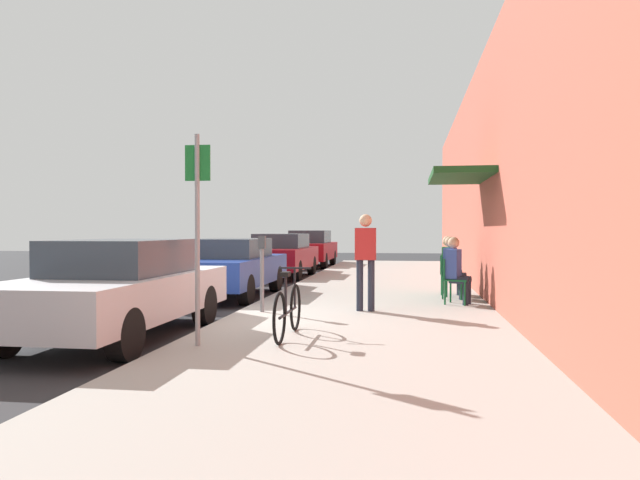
{
  "coord_description": "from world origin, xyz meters",
  "views": [
    {
      "loc": [
        2.96,
        -9.36,
        1.55
      ],
      "look_at": [
        0.59,
        6.56,
        1.27
      ],
      "focal_mm": 33.26,
      "sensor_mm": 36.0,
      "label": 1
    }
  ],
  "objects_px": {
    "street_sign": "(197,222)",
    "cafe_chair_1": "(450,274)",
    "cafe_chair_0": "(453,278)",
    "seated_patron_0": "(457,268)",
    "parked_car_1": "(229,266)",
    "parked_car_2": "(281,255)",
    "seated_patron_1": "(453,265)",
    "bicycle_0": "(288,310)",
    "seated_patron_2": "(450,263)",
    "parking_meter": "(262,268)",
    "parked_car_3": "(310,248)",
    "pedestrian_standing": "(366,254)",
    "cafe_chair_2": "(447,272)",
    "parked_car_0": "(119,288)"
  },
  "relations": [
    {
      "from": "cafe_chair_2",
      "to": "parked_car_0",
      "type": "bearing_deg",
      "value": -132.27
    },
    {
      "from": "seated_patron_0",
      "to": "cafe_chair_1",
      "type": "relative_size",
      "value": 1.48
    },
    {
      "from": "seated_patron_0",
      "to": "cafe_chair_1",
      "type": "distance_m",
      "value": 0.95
    },
    {
      "from": "parked_car_0",
      "to": "parked_car_3",
      "type": "bearing_deg",
      "value": 90.0
    },
    {
      "from": "parked_car_0",
      "to": "cafe_chair_0",
      "type": "relative_size",
      "value": 5.06
    },
    {
      "from": "parking_meter",
      "to": "seated_patron_1",
      "type": "xyz_separation_m",
      "value": [
        3.44,
        2.49,
        -0.07
      ]
    },
    {
      "from": "parking_meter",
      "to": "street_sign",
      "type": "distance_m",
      "value": 3.14
    },
    {
      "from": "parked_car_1",
      "to": "seated_patron_2",
      "type": "distance_m",
      "value": 4.99
    },
    {
      "from": "parked_car_2",
      "to": "bicycle_0",
      "type": "height_order",
      "value": "parked_car_2"
    },
    {
      "from": "parking_meter",
      "to": "parked_car_1",
      "type": "bearing_deg",
      "value": 116.68
    },
    {
      "from": "seated_patron_2",
      "to": "bicycle_0",
      "type": "bearing_deg",
      "value": -113.99
    },
    {
      "from": "parking_meter",
      "to": "cafe_chair_1",
      "type": "distance_m",
      "value": 4.22
    },
    {
      "from": "seated_patron_2",
      "to": "parked_car_0",
      "type": "bearing_deg",
      "value": -132.66
    },
    {
      "from": "parked_car_3",
      "to": "pedestrian_standing",
      "type": "xyz_separation_m",
      "value": [
        3.33,
        -14.06,
        0.35
      ]
    },
    {
      "from": "parking_meter",
      "to": "seated_patron_1",
      "type": "distance_m",
      "value": 4.24
    },
    {
      "from": "parked_car_3",
      "to": "bicycle_0",
      "type": "height_order",
      "value": "parked_car_3"
    },
    {
      "from": "parked_car_0",
      "to": "seated_patron_0",
      "type": "xyz_separation_m",
      "value": [
        4.99,
        3.72,
        0.09
      ]
    },
    {
      "from": "parked_car_3",
      "to": "seated_patron_0",
      "type": "height_order",
      "value": "parked_car_3"
    },
    {
      "from": "street_sign",
      "to": "cafe_chair_1",
      "type": "distance_m",
      "value": 6.61
    },
    {
      "from": "parked_car_3",
      "to": "seated_patron_1",
      "type": "height_order",
      "value": "parked_car_3"
    },
    {
      "from": "seated_patron_0",
      "to": "seated_patron_2",
      "type": "relative_size",
      "value": 1.0
    },
    {
      "from": "parked_car_1",
      "to": "parked_car_2",
      "type": "bearing_deg",
      "value": 90.0
    },
    {
      "from": "parked_car_3",
      "to": "parking_meter",
      "type": "bearing_deg",
      "value": -83.86
    },
    {
      "from": "parked_car_0",
      "to": "parked_car_2",
      "type": "distance_m",
      "value": 10.81
    },
    {
      "from": "street_sign",
      "to": "cafe_chair_1",
      "type": "xyz_separation_m",
      "value": [
        3.43,
        5.55,
        -1.02
      ]
    },
    {
      "from": "cafe_chair_0",
      "to": "seated_patron_0",
      "type": "xyz_separation_m",
      "value": [
        0.06,
        -0.02,
        0.19
      ]
    },
    {
      "from": "parked_car_1",
      "to": "street_sign",
      "type": "xyz_separation_m",
      "value": [
        1.5,
        -6.13,
        0.93
      ]
    },
    {
      "from": "parking_meter",
      "to": "seated_patron_0",
      "type": "height_order",
      "value": "parking_meter"
    },
    {
      "from": "parked_car_1",
      "to": "cafe_chair_2",
      "type": "height_order",
      "value": "parked_car_1"
    },
    {
      "from": "cafe_chair_1",
      "to": "parked_car_0",
      "type": "bearing_deg",
      "value": -136.7
    },
    {
      "from": "seated_patron_1",
      "to": "bicycle_0",
      "type": "bearing_deg",
      "value": -117.36
    },
    {
      "from": "parked_car_1",
      "to": "seated_patron_2",
      "type": "height_order",
      "value": "seated_patron_2"
    },
    {
      "from": "parking_meter",
      "to": "seated_patron_2",
      "type": "relative_size",
      "value": 1.02
    },
    {
      "from": "seated_patron_0",
      "to": "cafe_chair_2",
      "type": "height_order",
      "value": "seated_patron_0"
    },
    {
      "from": "street_sign",
      "to": "cafe_chair_1",
      "type": "relative_size",
      "value": 2.99
    },
    {
      "from": "cafe_chair_0",
      "to": "pedestrian_standing",
      "type": "xyz_separation_m",
      "value": [
        -1.6,
        -1.25,
        0.5
      ]
    },
    {
      "from": "seated_patron_1",
      "to": "parked_car_0",
      "type": "bearing_deg",
      "value": -137.13
    },
    {
      "from": "street_sign",
      "to": "seated_patron_2",
      "type": "bearing_deg",
      "value": 61.13
    },
    {
      "from": "street_sign",
      "to": "seated_patron_1",
      "type": "relative_size",
      "value": 2.02
    },
    {
      "from": "parked_car_0",
      "to": "seated_patron_1",
      "type": "xyz_separation_m",
      "value": [
        4.99,
        4.63,
        0.09
      ]
    },
    {
      "from": "parking_meter",
      "to": "seated_patron_2",
      "type": "distance_m",
      "value": 4.75
    },
    {
      "from": "parked_car_2",
      "to": "cafe_chair_0",
      "type": "bearing_deg",
      "value": -55.13
    },
    {
      "from": "cafe_chair_0",
      "to": "seated_patron_2",
      "type": "xyz_separation_m",
      "value": [
        0.06,
        1.67,
        0.19
      ]
    },
    {
      "from": "street_sign",
      "to": "parked_car_2",
      "type": "bearing_deg",
      "value": 97.29
    },
    {
      "from": "cafe_chair_0",
      "to": "seated_patron_0",
      "type": "height_order",
      "value": "seated_patron_0"
    },
    {
      "from": "parked_car_1",
      "to": "seated_patron_2",
      "type": "xyz_separation_m",
      "value": [
        4.99,
        0.19,
        0.11
      ]
    },
    {
      "from": "parked_car_3",
      "to": "cafe_chair_2",
      "type": "relative_size",
      "value": 5.06
    },
    {
      "from": "cafe_chair_1",
      "to": "seated_patron_1",
      "type": "bearing_deg",
      "value": -15.67
    },
    {
      "from": "seated_patron_0",
      "to": "seated_patron_1",
      "type": "distance_m",
      "value": 0.91
    },
    {
      "from": "cafe_chair_1",
      "to": "cafe_chair_2",
      "type": "height_order",
      "value": "same"
    }
  ]
}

